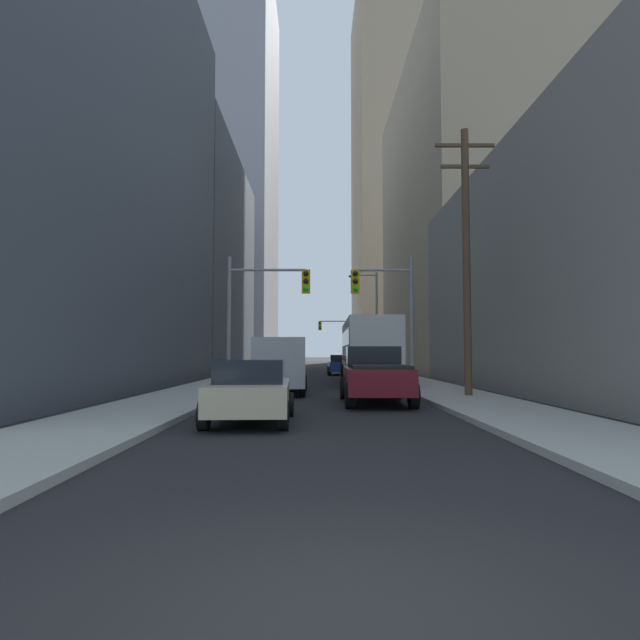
{
  "coord_description": "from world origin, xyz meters",
  "views": [
    {
      "loc": [
        -0.19,
        -3.65,
        1.68
      ],
      "look_at": [
        0.0,
        22.63,
        3.22
      ],
      "focal_mm": 31.45,
      "sensor_mm": 36.0,
      "label": 1
    }
  ],
  "objects_px": {
    "city_bus": "(368,348)",
    "sedan_blue": "(340,365)",
    "traffic_signal_near_right": "(386,301)",
    "traffic_signal_far_right": "(337,333)",
    "sedan_beige": "(251,391)",
    "sedan_red": "(284,370)",
    "traffic_signal_near_left": "(264,300)",
    "cargo_van_silver": "(280,362)",
    "pickup_truck_maroon": "(375,375)"
  },
  "relations": [
    {
      "from": "cargo_van_silver",
      "to": "sedan_blue",
      "type": "relative_size",
      "value": 1.25
    },
    {
      "from": "sedan_blue",
      "to": "traffic_signal_far_right",
      "type": "height_order",
      "value": "traffic_signal_far_right"
    },
    {
      "from": "sedan_beige",
      "to": "traffic_signal_far_right",
      "type": "distance_m",
      "value": 52.72
    },
    {
      "from": "city_bus",
      "to": "traffic_signal_near_left",
      "type": "relative_size",
      "value": 1.92
    },
    {
      "from": "traffic_signal_near_right",
      "to": "sedan_red",
      "type": "bearing_deg",
      "value": 132.85
    },
    {
      "from": "sedan_beige",
      "to": "traffic_signal_near_left",
      "type": "bearing_deg",
      "value": 93.76
    },
    {
      "from": "cargo_van_silver",
      "to": "sedan_red",
      "type": "distance_m",
      "value": 7.13
    },
    {
      "from": "cargo_van_silver",
      "to": "pickup_truck_maroon",
      "type": "bearing_deg",
      "value": -50.9
    },
    {
      "from": "cargo_van_silver",
      "to": "sedan_red",
      "type": "relative_size",
      "value": 1.25
    },
    {
      "from": "sedan_beige",
      "to": "city_bus",
      "type": "bearing_deg",
      "value": 75.61
    },
    {
      "from": "pickup_truck_maroon",
      "to": "sedan_red",
      "type": "xyz_separation_m",
      "value": [
        -3.69,
        11.38,
        -0.16
      ]
    },
    {
      "from": "city_bus",
      "to": "sedan_beige",
      "type": "bearing_deg",
      "value": -104.39
    },
    {
      "from": "city_bus",
      "to": "sedan_red",
      "type": "relative_size",
      "value": 2.73
    },
    {
      "from": "pickup_truck_maroon",
      "to": "traffic_signal_near_left",
      "type": "height_order",
      "value": "traffic_signal_near_left"
    },
    {
      "from": "cargo_van_silver",
      "to": "sedan_beige",
      "type": "distance_m",
      "value": 9.56
    },
    {
      "from": "sedan_red",
      "to": "traffic_signal_near_left",
      "type": "relative_size",
      "value": 0.7
    },
    {
      "from": "sedan_red",
      "to": "sedan_blue",
      "type": "relative_size",
      "value": 1.0
    },
    {
      "from": "city_bus",
      "to": "sedan_blue",
      "type": "bearing_deg",
      "value": 94.92
    },
    {
      "from": "traffic_signal_far_right",
      "to": "pickup_truck_maroon",
      "type": "bearing_deg",
      "value": -90.66
    },
    {
      "from": "traffic_signal_near_left",
      "to": "traffic_signal_far_right",
      "type": "xyz_separation_m",
      "value": [
        4.85,
        41.01,
        0.02
      ]
    },
    {
      "from": "pickup_truck_maroon",
      "to": "sedan_beige",
      "type": "bearing_deg",
      "value": -123.92
    },
    {
      "from": "traffic_signal_far_right",
      "to": "cargo_van_silver",
      "type": "bearing_deg",
      "value": -95.34
    },
    {
      "from": "cargo_van_silver",
      "to": "traffic_signal_near_right",
      "type": "xyz_separation_m",
      "value": [
        4.61,
        1.91,
        2.71
      ]
    },
    {
      "from": "traffic_signal_far_right",
      "to": "sedan_red",
      "type": "bearing_deg",
      "value": -96.74
    },
    {
      "from": "sedan_beige",
      "to": "traffic_signal_near_left",
      "type": "distance_m",
      "value": 11.93
    },
    {
      "from": "traffic_signal_near_right",
      "to": "sedan_beige",
      "type": "bearing_deg",
      "value": -112.3
    },
    {
      "from": "pickup_truck_maroon",
      "to": "cargo_van_silver",
      "type": "relative_size",
      "value": 1.03
    },
    {
      "from": "traffic_signal_near_right",
      "to": "traffic_signal_far_right",
      "type": "height_order",
      "value": "same"
    },
    {
      "from": "traffic_signal_near_right",
      "to": "traffic_signal_far_right",
      "type": "distance_m",
      "value": 41.01
    },
    {
      "from": "traffic_signal_near_left",
      "to": "traffic_signal_far_right",
      "type": "distance_m",
      "value": 41.29
    },
    {
      "from": "cargo_van_silver",
      "to": "traffic_signal_near_left",
      "type": "bearing_deg",
      "value": 113.73
    },
    {
      "from": "sedan_blue",
      "to": "traffic_signal_near_left",
      "type": "relative_size",
      "value": 0.7
    },
    {
      "from": "sedan_beige",
      "to": "pickup_truck_maroon",
      "type": "bearing_deg",
      "value": 56.08
    },
    {
      "from": "cargo_van_silver",
      "to": "traffic_signal_far_right",
      "type": "height_order",
      "value": "traffic_signal_far_right"
    },
    {
      "from": "pickup_truck_maroon",
      "to": "sedan_red",
      "type": "distance_m",
      "value": 11.96
    },
    {
      "from": "city_bus",
      "to": "cargo_van_silver",
      "type": "distance_m",
      "value": 8.89
    },
    {
      "from": "city_bus",
      "to": "traffic_signal_near_left",
      "type": "xyz_separation_m",
      "value": [
        -5.18,
        -5.83,
        2.11
      ]
    },
    {
      "from": "sedan_red",
      "to": "traffic_signal_far_right",
      "type": "bearing_deg",
      "value": 83.26
    },
    {
      "from": "traffic_signal_near_right",
      "to": "pickup_truck_maroon",
      "type": "bearing_deg",
      "value": -100.51
    },
    {
      "from": "cargo_van_silver",
      "to": "traffic_signal_far_right",
      "type": "distance_m",
      "value": 43.19
    },
    {
      "from": "cargo_van_silver",
      "to": "traffic_signal_far_right",
      "type": "bearing_deg",
      "value": 84.66
    },
    {
      "from": "traffic_signal_far_right",
      "to": "city_bus",
      "type": "bearing_deg",
      "value": -89.45
    },
    {
      "from": "cargo_van_silver",
      "to": "sedan_red",
      "type": "height_order",
      "value": "cargo_van_silver"
    },
    {
      "from": "city_bus",
      "to": "traffic_signal_far_right",
      "type": "bearing_deg",
      "value": 90.55
    },
    {
      "from": "sedan_beige",
      "to": "sedan_red",
      "type": "relative_size",
      "value": 1.01
    },
    {
      "from": "city_bus",
      "to": "pickup_truck_maroon",
      "type": "bearing_deg",
      "value": -94.2
    },
    {
      "from": "city_bus",
      "to": "sedan_blue",
      "type": "height_order",
      "value": "city_bus"
    },
    {
      "from": "sedan_beige",
      "to": "sedan_blue",
      "type": "bearing_deg",
      "value": 83.26
    },
    {
      "from": "city_bus",
      "to": "traffic_signal_near_right",
      "type": "xyz_separation_m",
      "value": [
        0.26,
        -5.83,
        2.06
      ]
    },
    {
      "from": "city_bus",
      "to": "sedan_beige",
      "type": "height_order",
      "value": "city_bus"
    }
  ]
}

